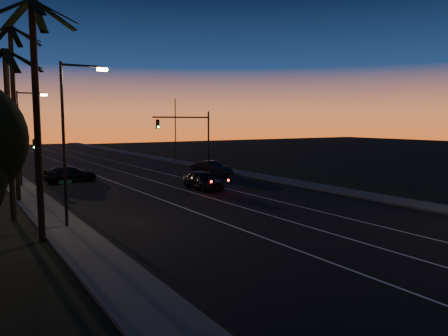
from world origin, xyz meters
TOP-DOWN VIEW (x-y plane):
  - road at (0.00, 30.00)m, footprint 20.00×170.00m
  - sidewalk_left at (-11.20, 30.00)m, footprint 2.40×170.00m
  - sidewalk_right at (11.20, 30.00)m, footprint 2.40×170.00m
  - lane_stripe_left at (-3.00, 30.00)m, footprint 0.12×160.00m
  - lane_stripe_mid at (0.50, 30.00)m, footprint 0.12×160.00m
  - lane_stripe_right at (4.00, 30.00)m, footprint 0.12×160.00m
  - palm_near at (-12.60, 18.00)m, footprint 4.25×4.16m
  - palm_mid at (-13.20, 24.00)m, footprint 4.25×4.16m
  - palm_far at (-12.20, 30.00)m, footprint 4.25×4.16m
  - streetlight_left_near at (-10.70, 20.00)m, footprint 2.55×0.26m
  - streetlight_left_far at (-10.69, 38.00)m, footprint 2.55×0.26m
  - street_sign at (-10.80, 21.00)m, footprint 0.70×0.06m
  - signal_mast at (7.14, 39.99)m, footprint 7.10×0.41m
  - signal_post at (-9.50, 39.98)m, footprint 0.28×0.37m
  - far_pole_left at (-11.00, 55.00)m, footprint 0.14×0.14m
  - far_pole_right at (11.00, 52.00)m, footprint 0.14×0.14m
  - lead_car at (2.09, 28.10)m, footprint 1.92×5.26m
  - right_car at (7.35, 35.65)m, footprint 3.24×5.16m
  - cross_car at (-6.67, 38.78)m, footprint 5.68×3.39m

SIDE VIEW (x-z plane):
  - road at x=0.00m, z-range 0.00..0.01m
  - lane_stripe_left at x=-3.00m, z-range 0.01..0.02m
  - lane_stripe_mid at x=0.50m, z-range 0.01..0.02m
  - lane_stripe_right at x=4.00m, z-range 0.01..0.02m
  - sidewalk_left at x=-11.20m, z-range 0.00..0.16m
  - sidewalk_right at x=11.20m, z-range 0.00..0.16m
  - cross_car at x=-6.67m, z-range 0.01..1.55m
  - lead_car at x=2.09m, z-range 0.01..1.62m
  - right_car at x=7.35m, z-range 0.01..1.62m
  - street_sign at x=-10.80m, z-range 0.36..2.96m
  - signal_post at x=-9.50m, z-range 0.79..4.99m
  - far_pole_left at x=-11.00m, z-range 0.00..9.00m
  - far_pole_right at x=11.00m, z-range 0.00..9.00m
  - signal_mast at x=7.14m, z-range 1.28..8.28m
  - streetlight_left_far at x=-10.69m, z-range 0.81..9.31m
  - streetlight_left_near at x=-10.70m, z-range 0.82..9.82m
  - palm_mid at x=-13.20m, z-range 1.24..11.27m
  - palm_near at x=-12.60m, z-range 1.31..12.84m
  - palm_far at x=-12.20m, z-range 1.35..13.88m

